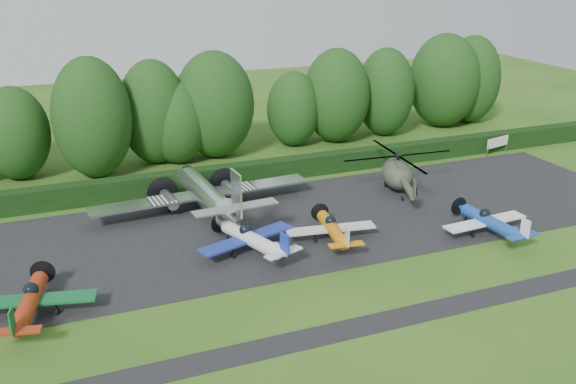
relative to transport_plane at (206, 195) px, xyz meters
name	(u,v)px	position (x,y,z in m)	size (l,w,h in m)	color
ground	(305,285)	(2.93, -14.66, -1.76)	(160.00, 160.00, 0.00)	#255016
apron	(257,229)	(2.93, -4.66, -1.75)	(70.00, 18.00, 0.01)	black
taxiway_verge	(344,331)	(2.93, -20.66, -1.76)	(70.00, 2.00, 0.00)	black
hedgerow	(220,186)	(2.93, 6.34, -1.76)	(90.00, 1.60, 2.00)	black
transport_plane	(206,195)	(0.00, 0.00, 0.00)	(19.67, 15.08, 6.30)	silver
light_plane_red	(30,301)	(-14.49, -12.34, -0.51)	(7.79, 8.19, 2.99)	#962A0D
light_plane_white	(251,238)	(1.08, -8.74, -0.48)	(7.99, 8.40, 3.07)	silver
light_plane_orange	(332,229)	(7.62, -9.14, -0.62)	(7.11, 7.48, 2.73)	orange
light_plane_blue	(490,222)	(19.79, -12.62, -0.56)	(7.46, 7.84, 2.87)	#194496
helicopter	(398,171)	(18.31, -0.90, 0.12)	(10.86, 12.72, 3.50)	#333C2E
sign_board	(498,143)	(34.57, 4.85, -0.43)	(3.49, 0.13, 1.97)	#3F3326
tree_0	(385,92)	(26.80, 16.64, 3.56)	(6.97, 6.97, 10.66)	black
tree_2	(215,105)	(5.29, 15.83, 4.03)	(8.58, 8.58, 11.59)	black
tree_4	(444,81)	(35.83, 17.61, 4.14)	(8.89, 8.89, 11.81)	black
tree_5	(153,112)	(-1.28, 16.03, 3.76)	(7.18, 7.18, 11.06)	black
tree_6	(336,96)	(20.06, 16.28, 3.74)	(7.77, 7.77, 11.01)	black
tree_8	(471,79)	(40.34, 18.05, 3.88)	(7.35, 7.35, 11.30)	black
tree_9	(15,134)	(-14.91, 15.94, 2.87)	(6.76, 6.76, 9.29)	black
tree_10	(293,109)	(14.77, 16.56, 2.56)	(6.08, 6.08, 8.66)	black
tree_11	(92,118)	(-7.67, 13.76, 4.26)	(7.70, 7.70, 12.07)	black
tree_12	(176,123)	(0.90, 15.17, 2.58)	(6.49, 6.49, 8.70)	black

